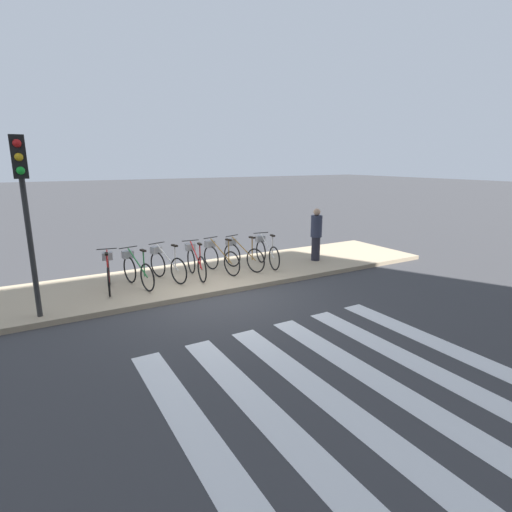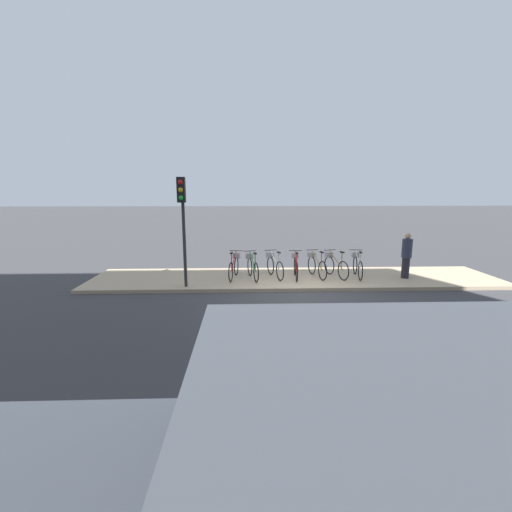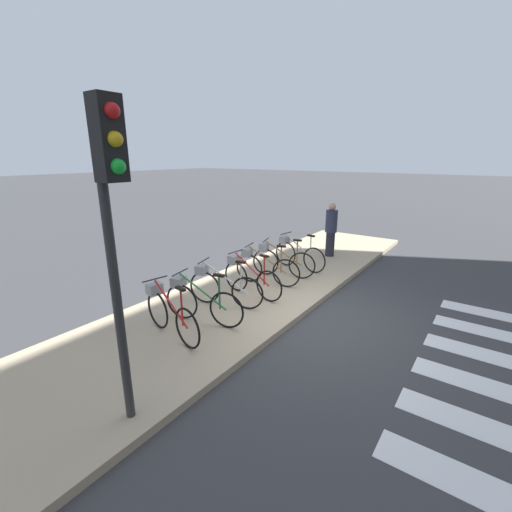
% 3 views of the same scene
% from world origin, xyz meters
% --- Properties ---
extents(ground_plane, '(120.00, 120.00, 0.00)m').
position_xyz_m(ground_plane, '(0.00, 0.00, 0.00)').
color(ground_plane, '#38383A').
extents(sidewalk, '(14.21, 2.92, 0.12)m').
position_xyz_m(sidewalk, '(0.00, 1.46, 0.06)').
color(sidewalk, tan).
rests_on(sidewalk, ground_plane).
extents(road_crosswalk, '(4.95, 8.00, 0.01)m').
position_xyz_m(road_crosswalk, '(-0.00, -6.08, 0.00)').
color(road_crosswalk, silver).
rests_on(road_crosswalk, ground_plane).
extents(parked_bicycle_0, '(0.47, 1.57, 0.97)m').
position_xyz_m(parked_bicycle_0, '(-2.14, 1.42, 0.55)').
color(parked_bicycle_0, black).
rests_on(parked_bicycle_0, sidewalk).
extents(parked_bicycle_1, '(0.51, 1.56, 0.97)m').
position_xyz_m(parked_bicycle_1, '(-1.51, 1.34, 0.55)').
color(parked_bicycle_1, black).
rests_on(parked_bicycle_1, sidewalk).
extents(parked_bicycle_2, '(0.59, 1.53, 0.97)m').
position_xyz_m(parked_bicycle_2, '(-0.73, 1.50, 0.55)').
color(parked_bicycle_2, black).
rests_on(parked_bicycle_2, sidewalk).
extents(parked_bicycle_3, '(0.46, 1.58, 0.97)m').
position_xyz_m(parked_bicycle_3, '(0.02, 1.38, 0.55)').
color(parked_bicycle_3, black).
rests_on(parked_bicycle_3, sidewalk).
extents(parked_bicycle_4, '(0.51, 1.56, 0.97)m').
position_xyz_m(parked_bicycle_4, '(0.76, 1.49, 0.55)').
color(parked_bicycle_4, black).
rests_on(parked_bicycle_4, sidewalk).
extents(parked_bicycle_5, '(0.60, 1.53, 0.97)m').
position_xyz_m(parked_bicycle_5, '(1.42, 1.46, 0.55)').
color(parked_bicycle_5, black).
rests_on(parked_bicycle_5, sidewalk).
extents(parked_bicycle_6, '(0.46, 1.58, 0.97)m').
position_xyz_m(parked_bicycle_6, '(2.22, 1.43, 0.55)').
color(parked_bicycle_6, black).
rests_on(parked_bicycle_6, sidewalk).
extents(pedestrian, '(0.34, 0.34, 1.58)m').
position_xyz_m(pedestrian, '(3.85, 1.19, 0.95)').
color(pedestrian, '#23232D').
rests_on(pedestrian, sidewalk).
extents(traffic_light, '(0.24, 0.40, 3.41)m').
position_xyz_m(traffic_light, '(-3.65, 0.24, 2.58)').
color(traffic_light, '#2D2D2D').
rests_on(traffic_light, sidewalk).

